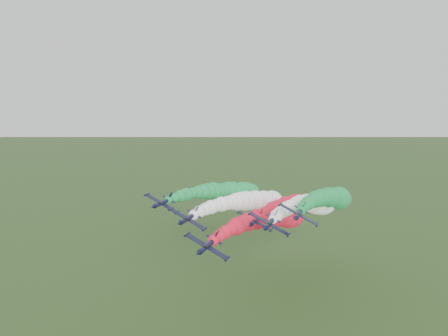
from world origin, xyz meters
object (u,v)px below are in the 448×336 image
at_px(jet_lead, 275,218).
at_px(jet_inner_right, 313,204).
at_px(jet_inner_left, 254,202).
at_px(jet_outer_left, 232,192).
at_px(jet_outer_right, 331,198).
at_px(jet_trail, 298,204).

xyz_separation_m(jet_lead, jet_inner_right, (10.36, 12.93, 2.41)).
xyz_separation_m(jet_lead, jet_inner_left, (-10.20, 13.27, 1.75)).
xyz_separation_m(jet_inner_right, jet_outer_left, (-31.17, 7.99, 0.88)).
distance_m(jet_inner_left, jet_outer_right, 26.67).
bearing_deg(jet_lead, jet_outer_left, 134.85).
distance_m(jet_inner_left, jet_outer_left, 13.18).
relative_size(jet_outer_left, jet_outer_right, 1.00).
height_order(jet_inner_left, jet_outer_left, jet_outer_left).
height_order(jet_lead, jet_inner_left, jet_inner_left).
height_order(jet_inner_right, jet_outer_right, jet_outer_right).
xyz_separation_m(jet_outer_right, jet_trail, (-12.81, 8.28, -4.71)).
relative_size(jet_lead, jet_inner_left, 1.00).
height_order(jet_inner_left, jet_inner_right, jet_inner_right).
bearing_deg(jet_trail, jet_inner_right, -63.45).
relative_size(jet_outer_left, jet_trail, 1.00).
bearing_deg(jet_lead, jet_outer_right, 51.71).
bearing_deg(jet_inner_left, jet_lead, -52.44).
bearing_deg(jet_lead, jet_inner_right, 51.31).
bearing_deg(jet_outer_left, jet_trail, 16.80).
bearing_deg(jet_inner_left, jet_inner_right, -0.94).
bearing_deg(jet_outer_left, jet_outer_right, -1.81).
height_order(jet_inner_left, jet_trail, jet_inner_left).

